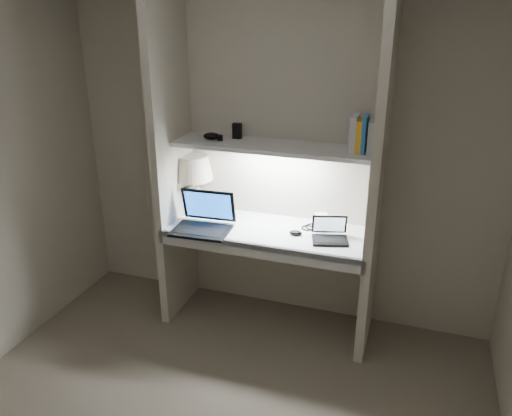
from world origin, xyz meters
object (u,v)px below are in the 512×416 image
at_px(table_lamp, 193,174).
at_px(book_row, 368,135).
at_px(speaker, 321,222).
at_px(laptop_netbook, 330,234).
at_px(laptop_main, 204,221).

bearing_deg(table_lamp, book_row, -1.96).
height_order(table_lamp, speaker, table_lamp).
xyz_separation_m(table_lamp, speaker, (1.00, -0.04, -0.24)).
bearing_deg(book_row, laptop_netbook, -144.46).
height_order(table_lamp, laptop_main, table_lamp).
bearing_deg(laptop_main, book_row, 8.89).
bearing_deg(laptop_main, table_lamp, 122.33).
bearing_deg(laptop_netbook, speaker, 109.39).
xyz_separation_m(laptop_main, laptop_netbook, (0.88, 0.11, -0.02)).
bearing_deg(table_lamp, laptop_main, -54.00).
height_order(laptop_main, book_row, book_row).
bearing_deg(speaker, laptop_netbook, -78.62).
height_order(laptop_netbook, speaker, laptop_netbook).
distance_m(laptop_main, book_row, 1.27).
distance_m(laptop_main, laptop_netbook, 0.89).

